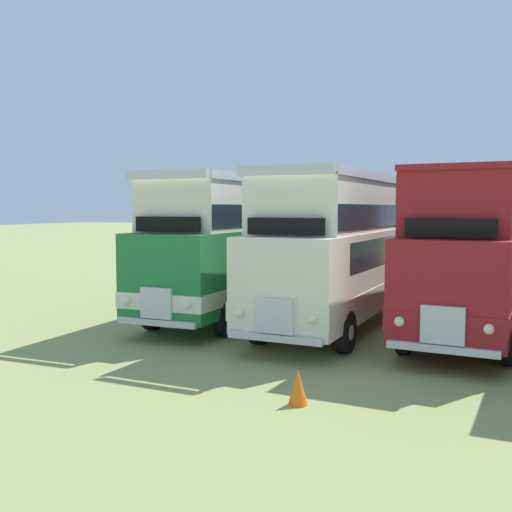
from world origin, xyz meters
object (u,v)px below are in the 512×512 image
object	(u,v)px
bus_first_in_row	(241,243)
cone_mid_row	(298,387)
bus_third_in_row	(476,245)
bus_second_in_row	(348,246)

from	to	relation	value
bus_first_in_row	cone_mid_row	size ratio (longest dim) A/B	16.11
bus_third_in_row	cone_mid_row	size ratio (longest dim) A/B	15.77
bus_third_in_row	bus_first_in_row	bearing A→B (deg)	179.83
cone_mid_row	bus_first_in_row	bearing A→B (deg)	122.19
bus_first_in_row	bus_third_in_row	xyz separation A→B (m)	(7.43, -0.02, 0.11)
bus_second_in_row	bus_third_in_row	bearing A→B (deg)	1.20
bus_second_in_row	cone_mid_row	size ratio (longest dim) A/B	16.93
bus_third_in_row	cone_mid_row	distance (m)	8.75
bus_second_in_row	bus_third_in_row	distance (m)	3.72
bus_third_in_row	cone_mid_row	xyz separation A→B (m)	(-2.28, -8.17, -2.14)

